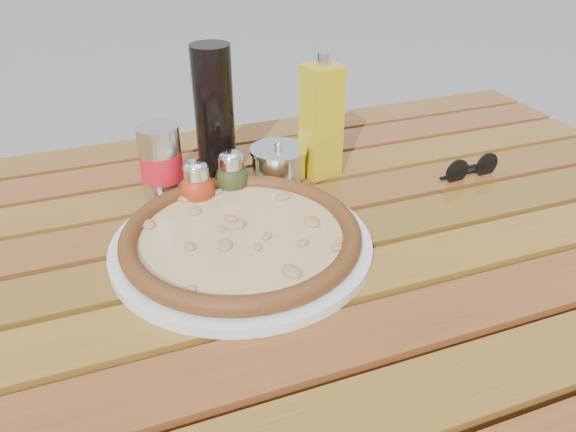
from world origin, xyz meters
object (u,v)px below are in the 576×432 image
object	(u,v)px
soda_can	(161,163)
olive_oil_cruet	(321,121)
pizza	(241,235)
table	(293,283)
oregano_shaker	(232,175)
pepper_shaker	(197,186)
parmesan_tin	(279,164)
dark_bottle	(214,111)
plate	(242,245)
sunglasses	(471,169)

from	to	relation	value
soda_can	olive_oil_cruet	size ratio (longest dim) A/B	0.57
pizza	table	bearing A→B (deg)	-4.89
oregano_shaker	olive_oil_cruet	size ratio (longest dim) A/B	0.39
pepper_shaker	parmesan_tin	size ratio (longest dim) A/B	0.72
dark_bottle	olive_oil_cruet	distance (m)	0.18
olive_oil_cruet	plate	bearing A→B (deg)	-137.75
plate	parmesan_tin	size ratio (longest dim) A/B	3.14
dark_bottle	pizza	bearing A→B (deg)	-97.23
oregano_shaker	parmesan_tin	size ratio (longest dim) A/B	0.72
pepper_shaker	olive_oil_cruet	bearing A→B (deg)	11.00
parmesan_tin	oregano_shaker	bearing A→B (deg)	-162.45
table	pizza	xyz separation A→B (m)	(-0.07, 0.01, 0.10)
plate	olive_oil_cruet	xyz separation A→B (m)	(0.19, 0.18, 0.09)
dark_bottle	plate	bearing A→B (deg)	-97.23
dark_bottle	pepper_shaker	bearing A→B (deg)	-117.76
plate	dark_bottle	xyz separation A→B (m)	(0.03, 0.25, 0.10)
plate	oregano_shaker	distance (m)	0.16
table	pizza	bearing A→B (deg)	175.11
soda_can	plate	bearing A→B (deg)	-69.24
table	plate	bearing A→B (deg)	175.11
plate	sunglasses	xyz separation A→B (m)	(0.43, 0.07, 0.01)
pizza	pepper_shaker	size ratio (longest dim) A/B	4.64
parmesan_tin	sunglasses	bearing A→B (deg)	-18.72
pepper_shaker	pizza	bearing A→B (deg)	-77.43
pizza	parmesan_tin	bearing A→B (deg)	56.16
soda_can	parmesan_tin	size ratio (longest dim) A/B	1.05
oregano_shaker	parmesan_tin	bearing A→B (deg)	17.55
oregano_shaker	sunglasses	world-z (taller)	oregano_shaker
soda_can	sunglasses	world-z (taller)	soda_can
sunglasses	soda_can	bearing A→B (deg)	163.26
dark_bottle	soda_can	size ratio (longest dim) A/B	1.83
plate	pizza	xyz separation A→B (m)	(0.00, 0.00, 0.02)
dark_bottle	olive_oil_cruet	size ratio (longest dim) A/B	1.05
olive_oil_cruet	table	bearing A→B (deg)	-123.43
oregano_shaker	parmesan_tin	xyz separation A→B (m)	(0.09, 0.03, -0.01)
plate	olive_oil_cruet	world-z (taller)	olive_oil_cruet
olive_oil_cruet	dark_bottle	bearing A→B (deg)	155.83
pizza	oregano_shaker	size ratio (longest dim) A/B	4.64
pepper_shaker	oregano_shaker	size ratio (longest dim) A/B	1.00
pepper_shaker	parmesan_tin	bearing A→B (deg)	16.63
pepper_shaker	oregano_shaker	bearing A→B (deg)	15.23
parmesan_tin	table	bearing A→B (deg)	-103.85
dark_bottle	table	bearing A→B (deg)	-80.68
plate	sunglasses	bearing A→B (deg)	9.48
pizza	sunglasses	world-z (taller)	sunglasses
olive_oil_cruet	sunglasses	xyz separation A→B (m)	(0.24, -0.10, -0.08)
pepper_shaker	olive_oil_cruet	distance (m)	0.24
table	parmesan_tin	world-z (taller)	parmesan_tin
pizza	pepper_shaker	world-z (taller)	pepper_shaker
table	sunglasses	world-z (taller)	sunglasses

